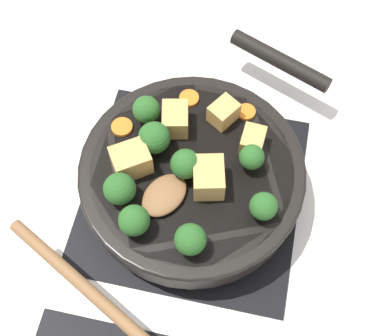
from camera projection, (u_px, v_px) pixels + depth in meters
ground_plane at (192, 193)px, 0.78m from camera, size 2.40×2.40×0.00m
front_burner_grate at (192, 190)px, 0.77m from camera, size 0.31×0.31×0.03m
skillet_pan at (193, 175)px, 0.73m from camera, size 0.33×0.41×0.05m
wooden_spoon at (119, 243)px, 0.66m from camera, size 0.21×0.24×0.02m
tofu_cube_center_large at (253, 141)px, 0.71m from camera, size 0.03×0.04×0.03m
tofu_cube_near_handle at (209, 178)px, 0.68m from camera, size 0.05×0.06×0.04m
tofu_cube_east_chunk at (175, 119)px, 0.73m from camera, size 0.04×0.05×0.03m
tofu_cube_west_chunk at (224, 112)px, 0.74m from camera, size 0.05×0.05×0.03m
tofu_cube_back_piece at (131, 160)px, 0.70m from camera, size 0.06×0.06×0.04m
broccoli_floret_near_spoon at (185, 164)px, 0.69m from camera, size 0.04×0.04×0.05m
broccoli_floret_center_top at (120, 189)px, 0.67m from camera, size 0.04×0.04×0.05m
broccoli_floret_east_rim at (190, 240)px, 0.64m from camera, size 0.04×0.04×0.05m
broccoli_floret_west_rim at (263, 206)px, 0.66m from camera, size 0.04×0.04×0.04m
broccoli_floret_north_edge at (252, 157)px, 0.69m from camera, size 0.03×0.03×0.04m
broccoli_floret_south_cluster at (146, 110)px, 0.72m from camera, size 0.04×0.04×0.04m
broccoli_floret_mid_floret at (154, 138)px, 0.70m from camera, size 0.04×0.04×0.05m
broccoli_floret_small_inner at (134, 221)px, 0.65m from camera, size 0.04×0.04×0.05m
carrot_slice_orange_thin at (122, 127)px, 0.74m from camera, size 0.03×0.03×0.01m
carrot_slice_near_center at (246, 112)px, 0.75m from camera, size 0.03×0.03×0.01m
carrot_slice_edge_slice at (189, 98)px, 0.76m from camera, size 0.03×0.03×0.01m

